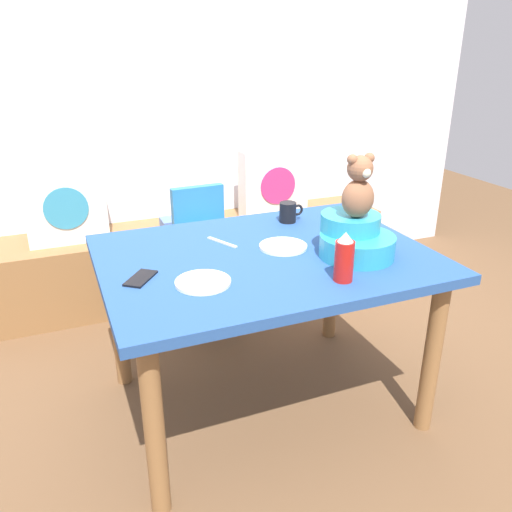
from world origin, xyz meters
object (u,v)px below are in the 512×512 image
object	(u,v)px
pillow_floral_left	(65,205)
dining_table	(265,275)
book_stack	(177,222)
ketchup_bottle	(344,258)
dinner_plate_far	(283,246)
highchair	(206,239)
teddy_bear	(359,188)
dinner_plate_near	(203,282)
coffee_mug	(288,212)
pillow_floral_right	(273,183)
cell_phone	(141,278)
infant_seat_teal	(355,238)

from	to	relation	value
pillow_floral_left	dining_table	world-z (taller)	pillow_floral_left
book_stack	ketchup_bottle	distance (m)	1.64
book_stack	dining_table	xyz separation A→B (m)	(0.07, -1.25, 0.16)
ketchup_bottle	dinner_plate_far	world-z (taller)	ketchup_bottle
book_stack	highchair	distance (m)	0.44
teddy_bear	dinner_plate_near	world-z (taller)	teddy_bear
book_stack	dining_table	bearing A→B (deg)	-86.96
dining_table	highchair	size ratio (longest dim) A/B	1.67
teddy_bear	ketchup_bottle	bearing A→B (deg)	-130.68
highchair	dinner_plate_near	bearing A→B (deg)	-107.33
book_stack	coffee_mug	bearing A→B (deg)	-70.52
pillow_floral_right	teddy_bear	distance (m)	1.43
teddy_bear	cell_phone	size ratio (longest dim) A/B	1.74
dining_table	highchair	xyz separation A→B (m)	(-0.01, 0.81, -0.12)
highchair	infant_seat_teal	distance (m)	1.05
pillow_floral_right	infant_seat_teal	bearing A→B (deg)	-100.55
dining_table	ketchup_bottle	xyz separation A→B (m)	(0.16, -0.34, 0.18)
pillow_floral_left	dinner_plate_near	distance (m)	1.46
book_stack	dining_table	distance (m)	1.26
infant_seat_teal	coffee_mug	xyz separation A→B (m)	(-0.07, 0.47, -0.02)
ketchup_bottle	coffee_mug	distance (m)	0.68
pillow_floral_right	teddy_bear	world-z (taller)	teddy_bear
dinner_plate_far	dinner_plate_near	bearing A→B (deg)	-153.30
pillow_floral_right	infant_seat_teal	distance (m)	1.40
teddy_bear	ketchup_bottle	xyz separation A→B (m)	(-0.17, -0.19, -0.19)
pillow_floral_left	ketchup_bottle	size ratio (longest dim) A/B	2.38
pillow_floral_left	pillow_floral_right	size ratio (longest dim) A/B	1.00
teddy_bear	coffee_mug	bearing A→B (deg)	98.10
dining_table	ketchup_bottle	world-z (taller)	ketchup_bottle
teddy_bear	dinner_plate_near	bearing A→B (deg)	-177.29
pillow_floral_left	dinner_plate_far	xyz separation A→B (m)	(0.80, -1.19, 0.07)
highchair	dinner_plate_far	xyz separation A→B (m)	(0.10, -0.78, 0.22)
dinner_plate_near	teddy_bear	bearing A→B (deg)	2.71
book_stack	highchair	xyz separation A→B (m)	(0.06, -0.44, 0.03)
pillow_floral_right	ketchup_bottle	world-z (taller)	ketchup_bottle
coffee_mug	cell_phone	bearing A→B (deg)	-153.63
highchair	cell_phone	bearing A→B (deg)	-120.35
ketchup_bottle	coffee_mug	bearing A→B (deg)	81.51
highchair	teddy_bear	world-z (taller)	teddy_bear
pillow_floral_right	dinner_plate_near	world-z (taller)	pillow_floral_right
pillow_floral_right	highchair	size ratio (longest dim) A/B	0.56
pillow_floral_left	coffee_mug	size ratio (longest dim) A/B	3.67
dining_table	cell_phone	distance (m)	0.53
teddy_bear	dinner_plate_near	xyz separation A→B (m)	(-0.64, -0.03, -0.27)
pillow_floral_right	book_stack	world-z (taller)	pillow_floral_right
book_stack	coffee_mug	world-z (taller)	coffee_mug
book_stack	teddy_bear	world-z (taller)	teddy_bear
infant_seat_teal	coffee_mug	world-z (taller)	infant_seat_teal
ketchup_bottle	teddy_bear	bearing A→B (deg)	49.32
ketchup_bottle	dinner_plate_near	distance (m)	0.51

